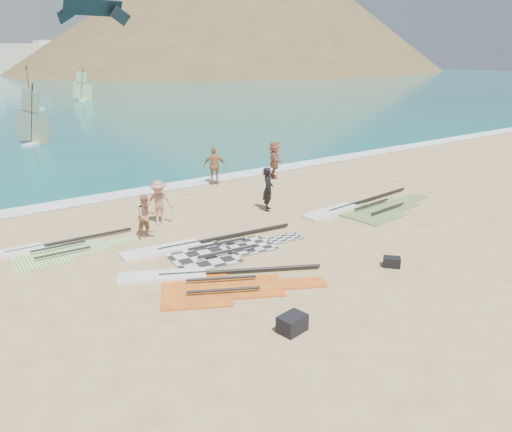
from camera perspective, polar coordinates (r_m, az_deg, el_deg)
ground at (r=14.28m, az=12.44°, el=-7.28°), size 300.00×300.00×0.00m
surf_line at (r=23.71m, az=-10.07°, el=3.22°), size 300.00×1.20×0.04m
headland_main at (r=167.88m, az=-1.41°, el=16.26°), size 143.00×143.00×45.00m
headland_minor at (r=197.27m, az=5.64°, el=16.49°), size 70.00×70.00×28.00m
rig_grey at (r=16.08m, az=-6.11°, el=-3.75°), size 6.03×2.68×0.20m
rig_green at (r=17.14m, az=-23.03°, el=-3.77°), size 5.04×2.07×0.20m
rig_orange at (r=20.47m, az=12.02°, el=0.83°), size 6.38×2.66×0.20m
rig_red at (r=13.87m, az=-5.94°, el=-7.49°), size 5.28×3.96×0.20m
gear_bag_near at (r=11.58m, az=4.17°, el=-12.16°), size 0.70×0.56×0.40m
gear_bag_far at (r=15.32m, az=15.26°, el=-5.09°), size 0.58×0.59×0.29m
person_wetsuit at (r=19.76m, az=1.39°, el=3.10°), size 0.73×0.76×1.76m
beachgoer_left at (r=17.24m, az=-12.42°, el=-0.05°), size 0.78×0.63×1.52m
beachgoer_mid at (r=18.53m, az=-11.05°, el=1.54°), size 1.22×1.07×1.64m
beachgoer_back at (r=23.76m, az=-4.75°, el=5.74°), size 1.14×0.95×1.82m
beachgoer_right at (r=25.07m, az=2.14°, el=6.47°), size 1.40×1.72×1.84m
windsurfer_left at (r=37.41m, az=-24.06°, el=9.33°), size 2.12×2.11×4.09m
windsurfer_centre at (r=60.37m, az=-24.39°, el=12.27°), size 2.65×3.11×4.69m
windsurfer_right at (r=69.14m, az=-19.19°, el=13.33°), size 2.34×2.24×4.09m
kitesurf_kite at (r=55.84m, az=-18.07°, el=21.51°), size 7.46×2.28×2.46m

